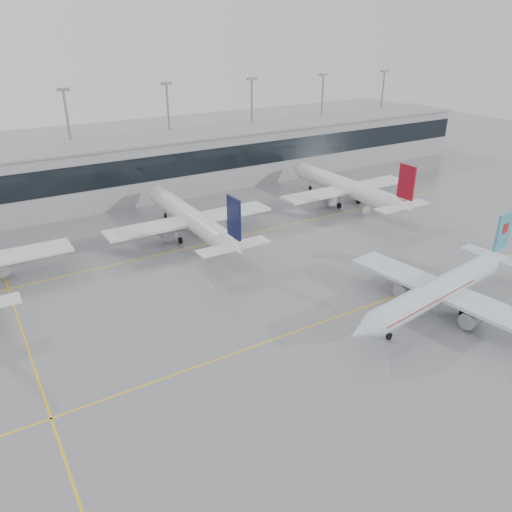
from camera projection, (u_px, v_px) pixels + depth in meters
ground at (307, 328)px, 61.23m from camera, size 320.00×320.00×0.00m
taxi_line_main at (307, 328)px, 61.23m from camera, size 120.00×0.25×0.01m
taxi_line_north at (201, 245)px, 84.50m from camera, size 120.00×0.25×0.01m
taxi_line_cross at (25, 341)px, 58.65m from camera, size 0.25×60.00×0.01m
terminal at (135, 169)px, 106.81m from camera, size 180.00×15.00×12.00m
terminal_glass at (146, 170)px, 100.33m from camera, size 180.00×0.20×5.00m
terminal_roof at (132, 140)px, 104.23m from camera, size 182.00×16.00×0.40m
light_masts at (122, 130)px, 108.40m from camera, size 156.40×1.00×22.60m
air_canada_jet at (442, 289)px, 63.53m from camera, size 33.87×26.58×10.34m
parked_jet_c at (190, 218)px, 85.81m from camera, size 29.64×36.96×11.72m
parked_jet_d at (346, 187)px, 102.39m from camera, size 29.64×36.96×11.72m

